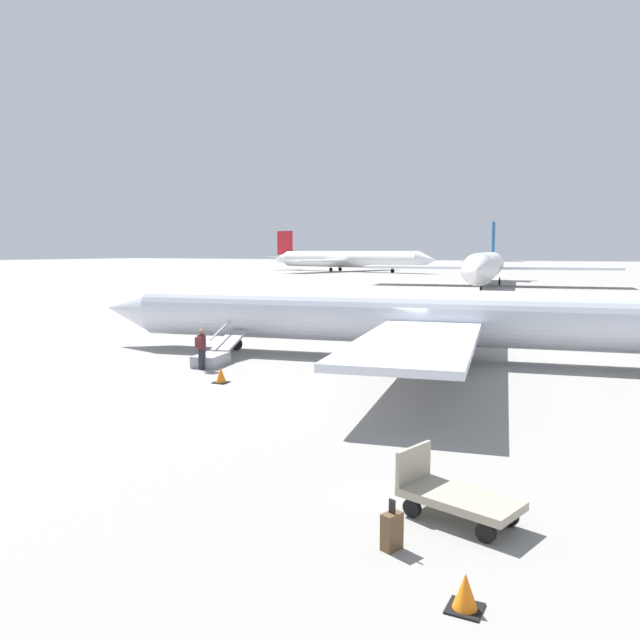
% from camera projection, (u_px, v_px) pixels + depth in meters
% --- Properties ---
extents(ground_plane, '(600.00, 600.00, 0.00)m').
position_uv_depth(ground_plane, '(407.00, 359.00, 29.36)').
color(ground_plane, gray).
extents(airplane_main, '(33.02, 25.53, 6.74)m').
position_uv_depth(airplane_main, '(429.00, 317.00, 28.86)').
color(airplane_main, silver).
rests_on(airplane_main, ground).
extents(airplane_far_center, '(35.91, 46.73, 9.93)m').
position_uv_depth(airplane_far_center, '(487.00, 266.00, 89.03)').
color(airplane_far_center, silver).
rests_on(airplane_far_center, ground).
extents(airplane_far_right, '(49.12, 38.22, 10.28)m').
position_uv_depth(airplane_far_right, '(345.00, 259.00, 151.89)').
color(airplane_far_right, white).
rests_on(airplane_far_right, ground).
extents(boarding_stairs, '(1.72, 4.13, 1.68)m').
position_uv_depth(boarding_stairs, '(215.00, 356.00, 27.97)').
color(boarding_stairs, '#99999E').
rests_on(boarding_stairs, ground).
extents(passenger, '(0.38, 0.56, 1.74)m').
position_uv_depth(passenger, '(201.00, 346.00, 26.57)').
color(passenger, '#23232D').
rests_on(passenger, ground).
extents(luggage_cart, '(2.42, 1.66, 1.22)m').
position_uv_depth(luggage_cart, '(454.00, 496.00, 11.74)').
color(luggage_cart, '#9E937F').
rests_on(luggage_cart, ground).
extents(suitcase, '(0.34, 0.42, 0.88)m').
position_uv_depth(suitcase, '(392.00, 531.00, 10.57)').
color(suitcase, brown).
rests_on(suitcase, ground).
extents(traffic_cone_near_stairs, '(0.54, 0.54, 0.60)m').
position_uv_depth(traffic_cone_near_stairs, '(221.00, 376.00, 23.95)').
color(traffic_cone_near_stairs, black).
rests_on(traffic_cone_near_stairs, ground).
extents(traffic_cone_near_cart, '(0.49, 0.49, 0.54)m').
position_uv_depth(traffic_cone_near_cart, '(465.00, 593.00, 8.80)').
color(traffic_cone_near_cart, black).
rests_on(traffic_cone_near_cart, ground).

